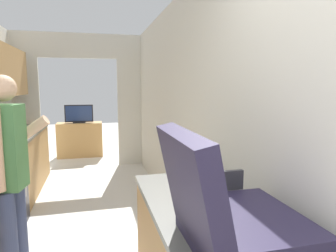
{
  "coord_description": "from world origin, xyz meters",
  "views": [
    {
      "loc": [
        0.26,
        -0.57,
        1.56
      ],
      "look_at": [
        1.12,
        2.93,
        1.07
      ],
      "focal_mm": 32.0,
      "sensor_mm": 36.0,
      "label": 1
    }
  ],
  "objects_px": {
    "suitcase": "(227,216)",
    "person": "(9,180)",
    "tv_cabinet": "(80,139)",
    "television": "(79,114)"
  },
  "relations": [
    {
      "from": "tv_cabinet",
      "to": "television",
      "type": "height_order",
      "value": "television"
    },
    {
      "from": "suitcase",
      "to": "tv_cabinet",
      "type": "distance_m",
      "value": 5.79
    },
    {
      "from": "person",
      "to": "tv_cabinet",
      "type": "relative_size",
      "value": 1.71
    },
    {
      "from": "person",
      "to": "television",
      "type": "xyz_separation_m",
      "value": [
        0.29,
        4.41,
        0.07
      ]
    },
    {
      "from": "suitcase",
      "to": "tv_cabinet",
      "type": "xyz_separation_m",
      "value": [
        -0.84,
        5.69,
        -0.66
      ]
    },
    {
      "from": "television",
      "to": "person",
      "type": "bearing_deg",
      "value": -93.76
    },
    {
      "from": "suitcase",
      "to": "tv_cabinet",
      "type": "bearing_deg",
      "value": 98.35
    },
    {
      "from": "suitcase",
      "to": "tv_cabinet",
      "type": "height_order",
      "value": "suitcase"
    },
    {
      "from": "person",
      "to": "suitcase",
      "type": "relative_size",
      "value": 2.87
    },
    {
      "from": "suitcase",
      "to": "person",
      "type": "bearing_deg",
      "value": 132.23
    }
  ]
}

